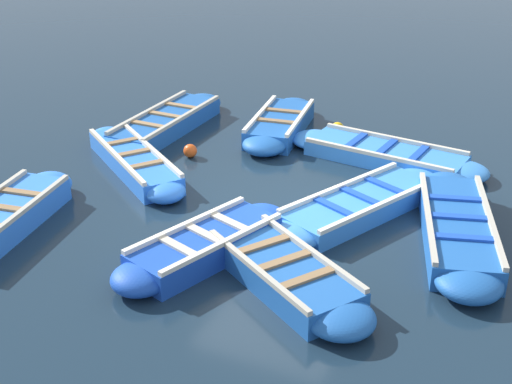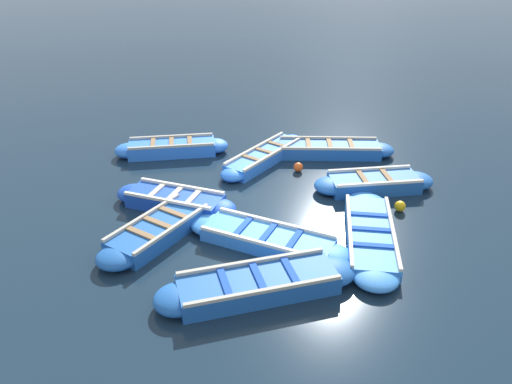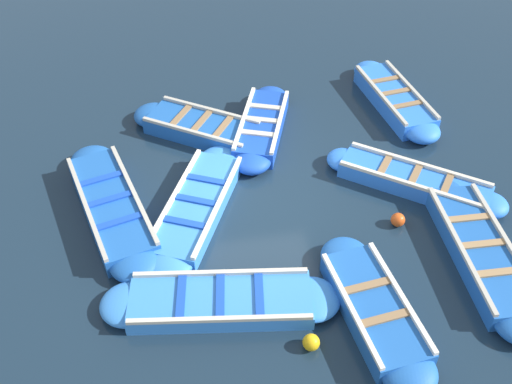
% 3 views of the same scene
% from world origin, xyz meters
% --- Properties ---
extents(ground_plane, '(120.00, 120.00, 0.00)m').
position_xyz_m(ground_plane, '(0.00, 0.00, 0.00)').
color(ground_plane, '#162838').
extents(boat_near_quay, '(2.43, 3.85, 0.37)m').
position_xyz_m(boat_near_quay, '(-1.33, -0.19, 0.16)').
color(boat_near_quay, '#3884E0').
rests_on(boat_near_quay, ground).
extents(boat_tucked, '(1.84, 3.31, 0.44)m').
position_xyz_m(boat_tucked, '(0.34, 2.09, 0.19)').
color(boat_tucked, '#1947B7').
rests_on(boat_tucked, ground).
extents(boat_alongside, '(1.30, 3.34, 0.44)m').
position_xyz_m(boat_alongside, '(1.30, -3.08, 0.19)').
color(boat_alongside, '#1E59AD').
rests_on(boat_alongside, ground).
extents(boat_inner_gap, '(4.07, 1.45, 0.35)m').
position_xyz_m(boat_inner_gap, '(-1.14, -2.49, 0.15)').
color(boat_inner_gap, '#3884E0').
rests_on(boat_inner_gap, ground).
extents(boat_outer_right, '(1.29, 3.54, 0.46)m').
position_xyz_m(boat_outer_right, '(3.62, 2.66, 0.20)').
color(boat_outer_right, blue).
rests_on(boat_outer_right, ground).
extents(boat_bow_out, '(1.02, 3.97, 0.42)m').
position_xyz_m(boat_bow_out, '(3.55, -2.18, 0.18)').
color(boat_bow_out, '#1E59AD').
rests_on(boat_bow_out, ground).
extents(boat_mid_row, '(3.34, 2.62, 0.43)m').
position_xyz_m(boat_mid_row, '(-0.98, 2.28, 0.18)').
color(boat_mid_row, '#1E59AD').
rests_on(boat_mid_row, ground).
extents(boat_stern_in, '(1.97, 4.11, 0.45)m').
position_xyz_m(boat_stern_in, '(-2.94, 0.04, 0.19)').
color(boat_stern_in, '#1E59AD').
rests_on(boat_stern_in, ground).
extents(boat_drifting, '(3.41, 2.78, 0.40)m').
position_xyz_m(boat_drifting, '(3.05, -0.18, 0.17)').
color(boat_drifting, blue).
rests_on(boat_drifting, ground).
extents(buoy_orange_near, '(0.27, 0.27, 0.27)m').
position_xyz_m(buoy_orange_near, '(2.39, -1.14, 0.13)').
color(buoy_orange_near, '#E05119').
rests_on(buoy_orange_near, ground).
extents(buoy_yellow_far, '(0.27, 0.27, 0.27)m').
position_xyz_m(buoy_yellow_far, '(0.16, -3.49, 0.14)').
color(buoy_yellow_far, '#EAB214').
rests_on(buoy_yellow_far, ground).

